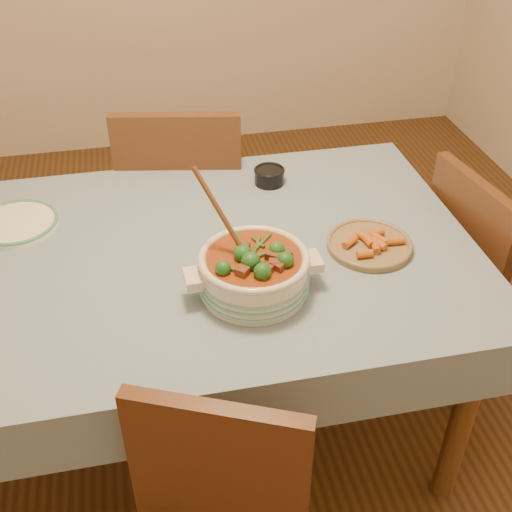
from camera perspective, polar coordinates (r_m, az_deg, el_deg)
The scene contains 8 objects.
floor at distance 2.39m, azimuth -4.88°, elevation -14.42°, with size 4.50×4.50×0.00m, color #472914.
dining_table at distance 1.92m, azimuth -5.89°, elevation -1.89°, with size 1.68×1.08×0.76m.
stew_casserole at distance 1.67m, azimuth -0.21°, elevation -1.21°, with size 0.37×0.29×0.34m.
white_plate at distance 2.09m, azimuth -20.53°, elevation 2.75°, with size 0.28×0.28×0.02m.
condiment_bowl at distance 2.17m, azimuth 1.19°, elevation 7.20°, with size 0.10×0.10×0.06m.
fried_plate at distance 1.89m, azimuth 10.04°, elevation 1.12°, with size 0.25×0.25×0.04m.
chair_far at distance 2.51m, azimuth -6.37°, elevation 4.81°, with size 0.52×0.52×0.96m.
chair_right at distance 2.34m, azimuth 19.54°, elevation -1.38°, with size 0.46×0.46×0.88m.
Camera 1 is at (-0.11, -1.50, 1.86)m, focal length 45.00 mm.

